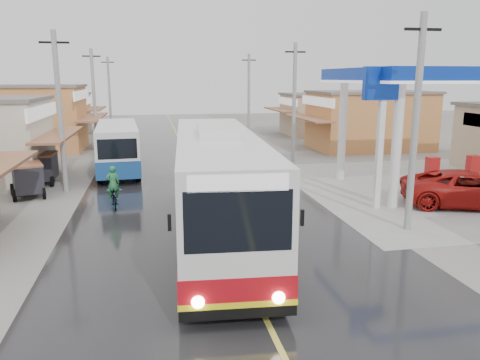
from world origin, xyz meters
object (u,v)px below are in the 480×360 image
at_px(coach_bus, 217,185).
at_px(tricycle_far, 42,166).
at_px(tricycle_near, 27,178).
at_px(second_bus, 118,147).
at_px(jeepney, 470,189).
at_px(cyclist, 114,194).

distance_m(coach_bus, tricycle_far, 13.51).
bearing_deg(coach_bus, tricycle_far, 131.32).
xyz_separation_m(tricycle_near, tricycle_far, (0.09, 2.95, 0.01)).
bearing_deg(second_bus, jeepney, -38.54).
height_order(coach_bus, cyclist, coach_bus).
height_order(coach_bus, tricycle_far, coach_bus).
height_order(second_bus, tricycle_far, second_bus).
relative_size(coach_bus, tricycle_far, 5.98).
relative_size(second_bus, tricycle_far, 4.02).
xyz_separation_m(second_bus, tricycle_far, (-3.89, -2.69, -0.60)).
bearing_deg(tricycle_near, second_bus, 36.50).
bearing_deg(tricycle_near, tricycle_far, 70.04).
bearing_deg(tricycle_far, tricycle_near, -92.31).
xyz_separation_m(cyclist, tricycle_far, (-4.20, 5.79, 0.33)).
bearing_deg(second_bus, tricycle_far, -148.98).
relative_size(cyclist, tricycle_far, 0.88).
height_order(jeepney, tricycle_near, tricycle_near).
distance_m(second_bus, jeepney, 19.67).
relative_size(second_bus, cyclist, 4.58).
bearing_deg(jeepney, second_bus, 74.48).
bearing_deg(second_bus, cyclist, -91.51).
height_order(second_bus, jeepney, second_bus).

